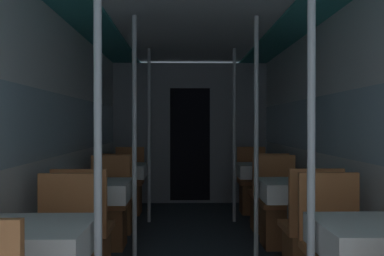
{
  "coord_description": "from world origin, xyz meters",
  "views": [
    {
      "loc": [
        -0.12,
        -1.4,
        1.27
      ],
      "look_at": [
        -0.03,
        2.66,
        1.23
      ],
      "focal_mm": 40.0,
      "sensor_mm": 36.0,
      "label": 1
    }
  ],
  "objects_px": {
    "dining_table_left_0": "(33,247)",
    "support_pole_right_1": "(256,140)",
    "support_pole_left_1": "(134,140)",
    "dining_table_right_2": "(260,173)",
    "support_pole_left_2": "(149,135)",
    "chair_right_near_2": "(268,207)",
    "dining_table_left_2": "(123,173)",
    "chair_left_far_2": "(129,193)",
    "chair_left_near_1": "(84,249)",
    "support_pole_right_0": "(311,151)",
    "dining_table_left_1": "(98,194)",
    "chair_left_near_2": "(117,207)",
    "chair_right_near_1": "(310,247)",
    "chair_right_far_1": "(279,218)",
    "chair_right_far_2": "(253,192)",
    "chair_left_far_1": "(108,218)",
    "dining_table_right_0": "(374,245)",
    "dining_table_right_1": "(292,194)",
    "support_pole_right_2": "(234,135)",
    "support_pole_left_0": "(98,152)"
  },
  "relations": [
    {
      "from": "dining_table_right_0",
      "to": "support_pole_right_1",
      "type": "distance_m",
      "value": 1.77
    },
    {
      "from": "support_pole_left_1",
      "to": "chair_right_far_1",
      "type": "xyz_separation_m",
      "value": [
        1.44,
        0.53,
        -0.83
      ]
    },
    {
      "from": "dining_table_right_0",
      "to": "support_pole_right_0",
      "type": "distance_m",
      "value": 0.6
    },
    {
      "from": "dining_table_left_0",
      "to": "dining_table_right_2",
      "type": "bearing_deg",
      "value": 61.94
    },
    {
      "from": "dining_table_left_2",
      "to": "support_pole_left_2",
      "type": "distance_m",
      "value": 0.6
    },
    {
      "from": "chair_left_far_2",
      "to": "dining_table_right_1",
      "type": "bearing_deg",
      "value": 128.9
    },
    {
      "from": "support_pole_right_0",
      "to": "dining_table_right_2",
      "type": "bearing_deg",
      "value": 84.28
    },
    {
      "from": "chair_left_near_2",
      "to": "chair_right_far_2",
      "type": "distance_m",
      "value": 2.07
    },
    {
      "from": "chair_left_far_1",
      "to": "dining_table_right_0",
      "type": "height_order",
      "value": "chair_left_far_1"
    },
    {
      "from": "dining_table_right_0",
      "to": "dining_table_right_2",
      "type": "relative_size",
      "value": 1.0
    },
    {
      "from": "chair_left_far_2",
      "to": "chair_left_far_1",
      "type": "bearing_deg",
      "value": 90.0
    },
    {
      "from": "dining_table_left_0",
      "to": "support_pole_right_1",
      "type": "distance_m",
      "value": 2.26
    },
    {
      "from": "support_pole_left_0",
      "to": "support_pole_left_2",
      "type": "height_order",
      "value": "same"
    },
    {
      "from": "dining_table_left_0",
      "to": "support_pole_left_0",
      "type": "relative_size",
      "value": 0.33
    },
    {
      "from": "dining_table_right_2",
      "to": "dining_table_right_1",
      "type": "bearing_deg",
      "value": -90.0
    },
    {
      "from": "chair_right_near_2",
      "to": "chair_right_far_2",
      "type": "xyz_separation_m",
      "value": [
        0.0,
        1.07,
        0.0
      ]
    },
    {
      "from": "chair_right_near_1",
      "to": "chair_right_far_1",
      "type": "bearing_deg",
      "value": 90.0
    },
    {
      "from": "dining_table_right_2",
      "to": "dining_table_left_0",
      "type": "bearing_deg",
      "value": -118.06
    },
    {
      "from": "chair_right_near_2",
      "to": "support_pole_right_2",
      "type": "distance_m",
      "value": 1.04
    },
    {
      "from": "chair_right_near_2",
      "to": "chair_right_near_1",
      "type": "bearing_deg",
      "value": -90.0
    },
    {
      "from": "chair_left_near_1",
      "to": "dining_table_left_2",
      "type": "bearing_deg",
      "value": 90.0
    },
    {
      "from": "chair_left_near_1",
      "to": "support_pole_right_0",
      "type": "distance_m",
      "value": 2.01
    },
    {
      "from": "support_pole_left_0",
      "to": "support_pole_right_2",
      "type": "relative_size",
      "value": 1.0
    },
    {
      "from": "dining_table_left_0",
      "to": "chair_left_far_2",
      "type": "relative_size",
      "value": 0.8
    },
    {
      "from": "dining_table_left_0",
      "to": "support_pole_right_1",
      "type": "height_order",
      "value": "support_pole_right_1"
    },
    {
      "from": "chair_right_near_2",
      "to": "support_pole_left_2",
      "type": "bearing_deg",
      "value": 159.64
    },
    {
      "from": "dining_table_left_2",
      "to": "dining_table_right_1",
      "type": "height_order",
      "value": "same"
    },
    {
      "from": "dining_table_left_2",
      "to": "chair_right_near_2",
      "type": "distance_m",
      "value": 1.88
    },
    {
      "from": "support_pole_left_2",
      "to": "support_pole_right_1",
      "type": "height_order",
      "value": "same"
    },
    {
      "from": "support_pole_right_0",
      "to": "support_pole_right_1",
      "type": "relative_size",
      "value": 1.0
    },
    {
      "from": "dining_table_left_1",
      "to": "support_pole_right_0",
      "type": "height_order",
      "value": "support_pole_right_0"
    },
    {
      "from": "dining_table_left_2",
      "to": "dining_table_right_2",
      "type": "relative_size",
      "value": 1.0
    },
    {
      "from": "support_pole_left_2",
      "to": "chair_right_near_2",
      "type": "bearing_deg",
      "value": -20.36
    },
    {
      "from": "dining_table_left_1",
      "to": "chair_left_near_2",
      "type": "xyz_separation_m",
      "value": [
        -0.0,
        1.13,
        -0.34
      ]
    },
    {
      "from": "support_pole_left_1",
      "to": "chair_left_near_2",
      "type": "xyz_separation_m",
      "value": [
        -0.33,
        1.13,
        -0.83
      ]
    },
    {
      "from": "chair_left_near_2",
      "to": "chair_right_far_2",
      "type": "bearing_deg",
      "value": 31.07
    },
    {
      "from": "support_pole_left_2",
      "to": "support_pole_right_2",
      "type": "height_order",
      "value": "same"
    },
    {
      "from": "support_pole_left_1",
      "to": "chair_left_far_2",
      "type": "height_order",
      "value": "support_pole_left_1"
    },
    {
      "from": "chair_right_far_1",
      "to": "support_pole_right_2",
      "type": "xyz_separation_m",
      "value": [
        -0.33,
        1.13,
        0.83
      ]
    },
    {
      "from": "dining_table_left_2",
      "to": "chair_left_far_2",
      "type": "bearing_deg",
      "value": 90.0
    },
    {
      "from": "dining_table_left_2",
      "to": "dining_table_right_0",
      "type": "relative_size",
      "value": 1.0
    },
    {
      "from": "dining_table_right_1",
      "to": "chair_right_near_2",
      "type": "xyz_separation_m",
      "value": [
        0.0,
        1.13,
        -0.34
      ]
    },
    {
      "from": "dining_table_left_1",
      "to": "support_pole_left_2",
      "type": "distance_m",
      "value": 1.77
    },
    {
      "from": "chair_left_near_1",
      "to": "support_pole_left_0",
      "type": "bearing_deg",
      "value": -73.57
    },
    {
      "from": "chair_right_far_1",
      "to": "chair_left_near_2",
      "type": "bearing_deg",
      "value": -18.55
    },
    {
      "from": "support_pole_left_0",
      "to": "chair_left_far_2",
      "type": "xyz_separation_m",
      "value": [
        -0.33,
        3.87,
        -0.83
      ]
    },
    {
      "from": "support_pole_left_1",
      "to": "dining_table_right_2",
      "type": "bearing_deg",
      "value": 49.12
    },
    {
      "from": "support_pole_left_2",
      "to": "support_pole_right_1",
      "type": "bearing_deg",
      "value": -56.36
    },
    {
      "from": "chair_left_near_1",
      "to": "support_pole_left_1",
      "type": "distance_m",
      "value": 1.04
    },
    {
      "from": "chair_right_near_1",
      "to": "dining_table_left_0",
      "type": "bearing_deg",
      "value": -147.51
    }
  ]
}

